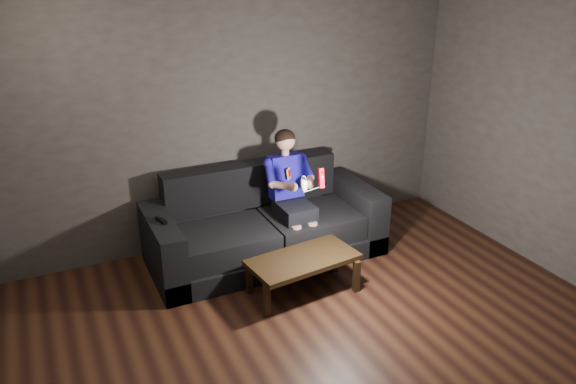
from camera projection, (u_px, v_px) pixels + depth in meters
floor at (358, 370)px, 4.24m from camera, size 5.00×5.00×0.00m
back_wall at (236, 118)px, 5.80m from camera, size 5.00×0.04×2.70m
sofa at (264, 230)px, 5.77m from camera, size 2.35×1.02×0.91m
child at (290, 184)px, 5.64m from camera, size 0.49×0.61×1.22m
wii_remote_red at (321, 178)px, 5.20m from camera, size 0.05×0.07×0.19m
nunchuk_white at (304, 184)px, 5.15m from camera, size 0.07×0.10×0.17m
wii_remote_black at (161, 220)px, 5.14m from camera, size 0.08×0.17×0.03m
coffee_table at (303, 262)px, 5.12m from camera, size 1.05×0.61×0.36m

